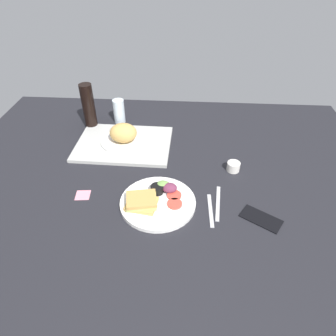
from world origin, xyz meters
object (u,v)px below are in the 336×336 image
Objects in this scene: plate_with_salad at (156,200)px; cell_phone at (261,218)px; soda_bottle at (89,107)px; fork at (211,210)px; bread_plate_near at (123,136)px; drinking_glass at (119,111)px; serving_tray at (124,144)px; espresso_cup at (233,167)px; sticky_note at (83,195)px; knife at (218,203)px.

plate_with_salad is 2.01× the size of cell_phone.
soda_bottle is 84.19cm from fork.
plate_with_salad is at bearing -63.18° from bread_plate_near.
drinking_glass is at bearing 166.55° from cell_phone.
drinking_glass is at bearing 34.16° from fork.
cell_phone is at bearing -8.06° from plate_with_salad.
bread_plate_near is at bearing -74.17° from drinking_glass.
serving_tray is 1.89× the size of soda_bottle.
plate_with_salad is 68.65cm from soda_bottle.
soda_bottle is 78.90cm from espresso_cup.
serving_tray is 28.10cm from soda_bottle.
plate_with_salad reaches higher than sticky_note.
plate_with_salad is 2.28× the size of drinking_glass.
fork is at bearing -45.64° from serving_tray.
drinking_glass is at bearing 105.53° from serving_tray.
sticky_note is at bearing -105.68° from bread_plate_near.
espresso_cup is 27.30cm from fork.
plate_with_salad reaches higher than serving_tray.
serving_tray is 57.14cm from knife.
fork is 1.18× the size of cell_phone.
serving_tray is 2.11× the size of bread_plate_near.
espresso_cup reaches higher than sticky_note.
bread_plate_near is 56.94cm from knife.
knife is (49.68, -60.10, -6.11)cm from drinking_glass.
espresso_cup is 64.20cm from sticky_note.
cell_phone is at bearing -6.68° from sticky_note.
bread_plate_near is 43.24cm from plate_with_salad.
espresso_cup is at bearing -15.19° from knife.
sticky_note is (10.33, -52.47, -11.82)cm from soda_bottle.
soda_bottle is (-13.81, -6.71, 5.52)cm from drinking_glass.
espresso_cup is (50.86, -15.81, -3.70)cm from bread_plate_near.
bread_plate_near is 1.68× the size of drinking_glass.
plate_with_salad reaches higher than knife.
espresso_cup is at bearing -34.22° from drinking_glass.
fork is at bearing -157.07° from cell_phone.
serving_tray reaches higher than sticky_note.
plate_with_salad is at bearing -54.07° from soda_bottle.
espresso_cup is (71.27, -32.36, -9.88)cm from soda_bottle.
cell_phone is at bearing -101.55° from fork.
bread_plate_near is (0.25, -0.41, 4.90)cm from serving_tray.
cell_phone is at bearing -109.97° from knife.
soda_bottle is (-20.41, 16.55, 6.17)cm from bread_plate_near.
drinking_glass is 78.21cm from knife.
bread_plate_near is 27.00cm from soda_bottle.
bread_plate_near is at bearing 162.73° from espresso_cup.
cell_phone reaches higher than fork.
bread_plate_near reaches higher than espresso_cup.
drinking_glass is at bearing 145.78° from espresso_cup.
soda_bottle is 1.25× the size of knife.
knife is (3.00, 4.00, 0.00)cm from fork.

